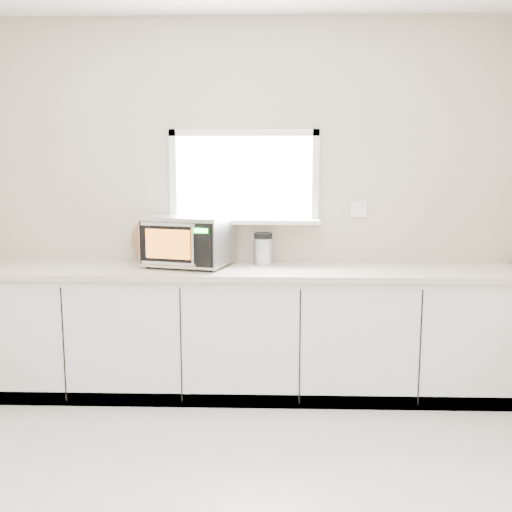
{
  "coord_description": "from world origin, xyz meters",
  "views": [
    {
      "loc": [
        0.23,
        -2.47,
        1.66
      ],
      "look_at": [
        0.1,
        1.55,
        1.03
      ],
      "focal_mm": 42.0,
      "sensor_mm": 36.0,
      "label": 1
    }
  ],
  "objects": [
    {
      "name": "back_wall",
      "position": [
        0.0,
        2.0,
        1.36
      ],
      "size": [
        4.0,
        0.17,
        2.7
      ],
      "color": "beige",
      "rests_on": "ground"
    },
    {
      "name": "cabinets",
      "position": [
        0.0,
        1.7,
        0.44
      ],
      "size": [
        3.92,
        0.6,
        0.88
      ],
      "primitive_type": "cube",
      "color": "silver",
      "rests_on": "ground"
    },
    {
      "name": "countertop",
      "position": [
        0.0,
        1.69,
        0.9
      ],
      "size": [
        3.92,
        0.64,
        0.04
      ],
      "primitive_type": "cube",
      "color": "beige",
      "rests_on": "cabinets"
    },
    {
      "name": "microwave",
      "position": [
        -0.39,
        1.77,
        1.11
      ],
      "size": [
        0.66,
        0.57,
        0.37
      ],
      "rotation": [
        0.0,
        0.0,
        -0.27
      ],
      "color": "black",
      "rests_on": "countertop"
    },
    {
      "name": "knife_block",
      "position": [
        -0.38,
        1.82,
        1.06
      ],
      "size": [
        0.13,
        0.23,
        0.32
      ],
      "rotation": [
        0.0,
        0.0,
        -0.13
      ],
      "color": "#422F17",
      "rests_on": "countertop"
    },
    {
      "name": "cutting_board",
      "position": [
        -0.67,
        1.94,
        1.09
      ],
      "size": [
        0.34,
        0.08,
        0.34
      ],
      "primitive_type": "cylinder",
      "rotation": [
        1.4,
        0.0,
        0.0
      ],
      "color": "#9D6C3C",
      "rests_on": "countertop"
    },
    {
      "name": "coffee_grinder",
      "position": [
        0.14,
        1.85,
        1.04
      ],
      "size": [
        0.16,
        0.16,
        0.24
      ],
      "rotation": [
        0.0,
        0.0,
        -0.2
      ],
      "color": "#B5B7BD",
      "rests_on": "countertop"
    }
  ]
}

